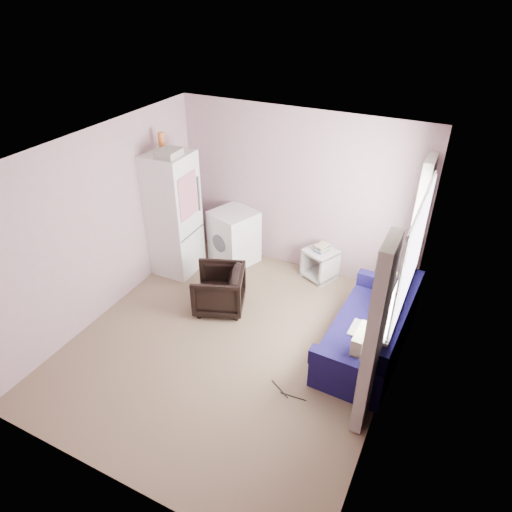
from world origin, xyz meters
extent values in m
cube|color=#7B6650|center=(0.00, 0.00, -0.01)|extent=(3.80, 4.20, 0.02)
cube|color=silver|center=(0.00, 0.00, 2.51)|extent=(3.80, 4.20, 0.02)
cube|color=#AB8791|center=(0.00, 2.11, 1.25)|extent=(3.80, 0.02, 2.50)
cube|color=#AB8791|center=(0.00, -2.11, 1.25)|extent=(3.80, 0.02, 2.50)
cube|color=#AB8791|center=(-1.91, 0.00, 1.25)|extent=(0.02, 4.20, 2.50)
cube|color=#AB8791|center=(1.91, 0.00, 1.25)|extent=(0.02, 4.20, 2.50)
cube|color=white|center=(1.89, 0.70, 1.50)|extent=(0.01, 1.60, 1.20)
imported|color=black|center=(-0.51, 0.58, 0.34)|extent=(0.82, 0.85, 0.68)
cube|color=silver|center=(-1.63, 1.16, 0.95)|extent=(0.67, 0.67, 1.91)
cube|color=#47484E|center=(-1.30, 1.17, 0.71)|extent=(0.03, 0.61, 0.02)
cube|color=#47484E|center=(-1.30, 1.41, 1.25)|extent=(0.02, 0.03, 0.54)
cube|color=silver|center=(-1.29, 1.14, 1.33)|extent=(0.02, 0.46, 0.65)
cylinder|color=#CD6429|center=(-1.72, 1.22, 2.04)|extent=(0.09, 0.09, 0.26)
cube|color=#9B9A92|center=(-1.50, 1.06, 1.96)|extent=(0.29, 0.33, 0.10)
cube|color=silver|center=(-0.92, 1.76, 0.44)|extent=(0.80, 0.80, 0.88)
cube|color=#47484E|center=(-0.92, 1.74, 0.85)|extent=(0.74, 0.72, 0.05)
cylinder|color=#47484E|center=(-1.03, 1.47, 0.44)|extent=(0.28, 0.12, 0.29)
cube|color=#B3B2AF|center=(0.49, 1.92, 0.46)|extent=(0.57, 0.57, 0.04)
cube|color=#B3B2AF|center=(0.49, 1.92, 0.06)|extent=(0.57, 0.57, 0.04)
cube|color=#B3B2AF|center=(0.31, 2.00, 0.24)|extent=(0.21, 0.41, 0.48)
cube|color=#B3B2AF|center=(0.68, 1.84, 0.24)|extent=(0.21, 0.41, 0.48)
cube|color=navy|center=(0.49, 1.92, 0.49)|extent=(0.22, 0.25, 0.03)
cube|color=tan|center=(0.51, 1.92, 0.52)|extent=(0.21, 0.25, 0.03)
cube|color=navy|center=(0.49, 1.93, 0.55)|extent=(0.23, 0.25, 0.03)
cube|color=tan|center=(0.50, 1.91, 0.58)|extent=(0.20, 0.25, 0.03)
cube|color=#120E41|center=(1.56, 0.63, 0.19)|extent=(0.90, 1.78, 0.39)
cube|color=#120E41|center=(1.89, 0.61, 0.60)|extent=(0.24, 1.76, 0.43)
cube|color=#120E41|center=(1.53, -0.22, 0.49)|extent=(0.83, 0.17, 0.19)
cube|color=#120E41|center=(1.59, 1.47, 0.49)|extent=(0.83, 0.17, 0.19)
cube|color=#BBB48E|center=(1.59, 0.06, 0.58)|extent=(0.13, 0.39, 0.39)
cube|color=#BBB48E|center=(1.63, 1.19, 0.58)|extent=(0.13, 0.39, 0.39)
cube|color=#B3B2AF|center=(1.48, 0.53, 0.40)|extent=(0.24, 0.33, 0.02)
cube|color=silver|center=(1.60, 0.53, 0.51)|extent=(0.07, 0.32, 0.21)
cube|color=white|center=(1.82, 0.70, 0.87)|extent=(0.14, 1.70, 0.04)
cube|color=white|center=(1.87, 0.70, 0.90)|extent=(0.02, 1.68, 0.05)
cube|color=white|center=(1.87, 0.70, 1.50)|extent=(0.02, 1.68, 0.05)
cube|color=white|center=(1.87, 0.70, 2.10)|extent=(0.02, 1.68, 0.05)
cube|color=white|center=(1.87, -0.10, 1.50)|extent=(0.02, 0.05, 1.20)
cube|color=white|center=(1.87, 0.43, 1.50)|extent=(0.02, 0.05, 1.20)
cube|color=white|center=(1.87, 0.97, 1.50)|extent=(0.02, 0.05, 1.20)
cube|color=white|center=(1.87, 1.50, 1.50)|extent=(0.02, 0.05, 1.20)
cube|color=beige|center=(1.78, -0.38, 1.10)|extent=(0.12, 0.46, 2.18)
cube|color=beige|center=(1.78, 1.78, 1.10)|extent=(0.12, 0.46, 2.18)
cylinder|color=black|center=(1.04, -0.45, 0.01)|extent=(0.30, 0.03, 0.01)
cylinder|color=black|center=(0.86, -0.42, 0.01)|extent=(0.27, 0.17, 0.01)
camera|label=1|loc=(2.21, -3.76, 4.05)|focal=32.00mm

